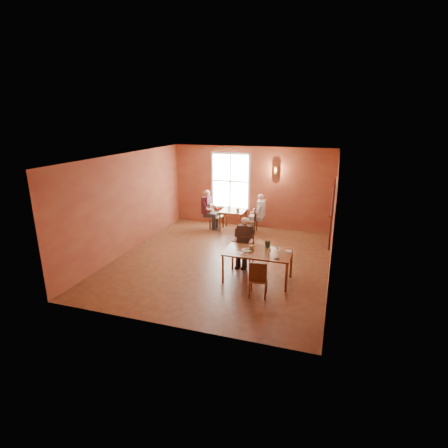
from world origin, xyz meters
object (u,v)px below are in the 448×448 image
(diner_main, at_px, (245,246))
(chair_diner_white, at_px, (251,220))
(chair_diner_main, at_px, (245,252))
(chair_diner_maroon, at_px, (217,216))
(chair_empty, at_px, (258,278))
(diner_maroon, at_px, (216,210))
(main_table, at_px, (258,266))
(diner_white, at_px, (252,214))
(second_table, at_px, (233,220))

(diner_main, xyz_separation_m, chair_diner_white, (-0.59, 3.11, -0.20))
(chair_diner_main, bearing_deg, chair_diner_maroon, -58.46)
(chair_diner_white, xyz_separation_m, chair_diner_maroon, (-1.30, 0.00, 0.02))
(chair_empty, relative_size, diner_maroon, 0.63)
(main_table, relative_size, diner_white, 1.22)
(diner_white, bearing_deg, chair_diner_main, -169.65)
(second_table, xyz_separation_m, chair_diner_white, (0.65, 0.00, 0.08))
(chair_diner_main, xyz_separation_m, second_table, (-1.24, 3.08, -0.07))
(chair_diner_maroon, relative_size, diner_maroon, 0.68)
(chair_diner_white, bearing_deg, diner_main, -169.22)
(second_table, height_order, diner_white, diner_white)
(diner_main, xyz_separation_m, second_table, (-1.24, 3.11, -0.28))
(main_table, distance_m, chair_diner_main, 0.82)
(chair_diner_main, bearing_deg, chair_diner_white, -79.11)
(diner_main, height_order, chair_empty, diner_main)
(chair_diner_main, distance_m, chair_diner_white, 3.14)
(second_table, xyz_separation_m, diner_maroon, (-0.68, 0.00, 0.33))
(second_table, bearing_deg, diner_main, -68.24)
(main_table, distance_m, diner_main, 0.84)
(diner_white, relative_size, diner_maroon, 0.96)
(diner_white, bearing_deg, main_table, -164.11)
(main_table, height_order, chair_diner_maroon, chair_diner_maroon)
(second_table, distance_m, diner_maroon, 0.76)
(second_table, height_order, chair_diner_white, chair_diner_white)
(main_table, height_order, chair_diner_white, chair_diner_white)
(chair_empty, height_order, second_table, chair_empty)
(second_table, bearing_deg, chair_diner_maroon, 180.00)
(chair_diner_maroon, bearing_deg, chair_diner_white, 90.00)
(main_table, xyz_separation_m, diner_white, (-1.06, 3.73, 0.29))
(main_table, height_order, diner_maroon, diner_maroon)
(chair_empty, distance_m, diner_maroon, 5.24)
(diner_main, height_order, chair_diner_maroon, diner_main)
(diner_white, relative_size, chair_diner_maroon, 1.42)
(diner_maroon, bearing_deg, diner_white, 90.00)
(main_table, xyz_separation_m, chair_diner_main, (-0.50, 0.65, 0.07))
(second_table, distance_m, chair_diner_white, 0.65)
(main_table, bearing_deg, chair_diner_white, 106.32)
(chair_diner_main, relative_size, diner_maroon, 0.64)
(diner_white, height_order, chair_diner_maroon, diner_white)
(chair_empty, height_order, diner_maroon, diner_maroon)
(chair_diner_white, bearing_deg, chair_diner_main, -169.11)
(chair_diner_main, bearing_deg, main_table, 127.57)
(diner_white, bearing_deg, diner_main, -169.75)
(diner_white, height_order, diner_maroon, diner_maroon)
(chair_empty, xyz_separation_m, diner_white, (-1.26, 4.53, 0.23))
(chair_diner_white, relative_size, chair_diner_maroon, 0.95)
(diner_maroon, bearing_deg, chair_diner_maroon, 90.00)
(diner_white, bearing_deg, second_table, 90.00)
(chair_diner_maroon, distance_m, diner_maroon, 0.23)
(diner_main, height_order, diner_white, diner_white)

